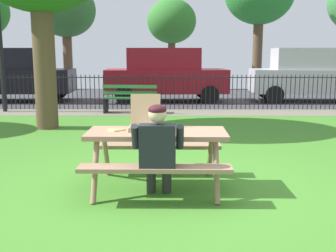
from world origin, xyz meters
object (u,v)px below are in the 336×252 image
(far_tree_center, at_px, (172,22))
(far_tree_midleft, at_px, (66,11))
(pizza_slice_on_table, at_px, (115,130))
(adult_at_table, at_px, (158,148))
(parked_car_center, at_px, (312,74))
(pizza_box_open, at_px, (145,121))
(park_bench_center, at_px, (131,99))
(parked_car_left, at_px, (165,74))
(parked_car_far_left, at_px, (11,74))
(picnic_table_foreground, at_px, (157,144))

(far_tree_center, bearing_deg, far_tree_midleft, 180.00)
(pizza_slice_on_table, height_order, adult_at_table, adult_at_table)
(parked_car_center, bearing_deg, adult_at_table, -116.86)
(pizza_box_open, relative_size, adult_at_table, 0.39)
(park_bench_center, distance_m, parked_car_center, 7.06)
(adult_at_table, bearing_deg, parked_car_left, 90.22)
(park_bench_center, distance_m, parked_car_far_left, 5.60)
(parked_car_center, bearing_deg, picnic_table_foreground, -118.13)
(park_bench_center, bearing_deg, parked_car_far_left, 146.96)
(parked_car_left, xyz_separation_m, far_tree_center, (0.25, 6.13, 2.28))
(parked_car_center, bearing_deg, far_tree_midleft, 149.51)
(far_tree_midleft, bearing_deg, parked_car_left, -50.48)
(picnic_table_foreground, height_order, far_tree_midleft, far_tree_midleft)
(adult_at_table, relative_size, far_tree_center, 0.27)
(pizza_slice_on_table, height_order, parked_car_far_left, parked_car_far_left)
(far_tree_midleft, bearing_deg, park_bench_center, -66.11)
(pizza_slice_on_table, height_order, park_bench_center, park_bench_center)
(park_bench_center, bearing_deg, adult_at_table, -82.08)
(parked_car_left, bearing_deg, parked_car_center, 0.03)
(pizza_slice_on_table, bearing_deg, far_tree_midleft, 105.74)
(picnic_table_foreground, xyz_separation_m, pizza_slice_on_table, (-0.54, 0.05, 0.18))
(pizza_slice_on_table, bearing_deg, adult_at_table, -44.09)
(picnic_table_foreground, height_order, adult_at_table, adult_at_table)
(parked_car_left, distance_m, far_tree_midleft, 8.43)
(pizza_box_open, xyz_separation_m, adult_at_table, (0.19, -0.66, -0.22))
(pizza_box_open, distance_m, park_bench_center, 6.85)
(pizza_slice_on_table, relative_size, park_bench_center, 0.18)
(parked_car_left, xyz_separation_m, parked_car_center, (5.35, 0.00, 0.00))
(pizza_box_open, xyz_separation_m, parked_car_center, (5.50, 9.82, 0.13))
(picnic_table_foreground, distance_m, far_tree_center, 16.34)
(parked_car_center, xyz_separation_m, far_tree_midleft, (-10.41, 6.13, 2.81))
(picnic_table_foreground, distance_m, pizza_box_open, 0.36)
(pizza_box_open, bearing_deg, pizza_slice_on_table, -164.33)
(picnic_table_foreground, height_order, far_tree_center, far_tree_center)
(picnic_table_foreground, bearing_deg, adult_at_table, -86.77)
(far_tree_center, bearing_deg, parked_car_center, -50.22)
(adult_at_table, distance_m, far_tree_center, 16.82)
(pizza_slice_on_table, distance_m, park_bench_center, 6.91)
(picnic_table_foreground, xyz_separation_m, park_bench_center, (-1.01, 6.94, -0.18))
(pizza_box_open, height_order, parked_car_center, parked_car_center)
(picnic_table_foreground, relative_size, far_tree_center, 0.41)
(adult_at_table, xyz_separation_m, far_tree_center, (0.21, 16.61, 2.63))
(parked_car_far_left, relative_size, parked_car_center, 1.00)
(picnic_table_foreground, bearing_deg, parked_car_center, 61.87)
(adult_at_table, bearing_deg, parked_car_far_left, 118.57)
(parked_car_far_left, bearing_deg, far_tree_midleft, 84.32)
(parked_car_far_left, height_order, far_tree_center, far_tree_center)
(adult_at_table, xyz_separation_m, parked_car_far_left, (-5.71, 10.48, 0.35))
(picnic_table_foreground, relative_size, parked_car_far_left, 0.40)
(pizza_box_open, bearing_deg, park_bench_center, 97.13)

